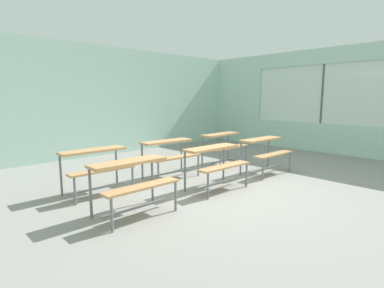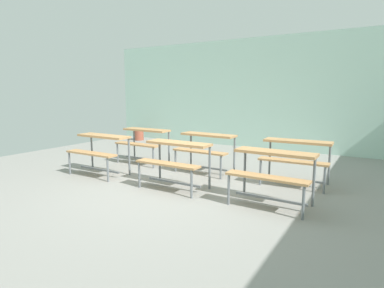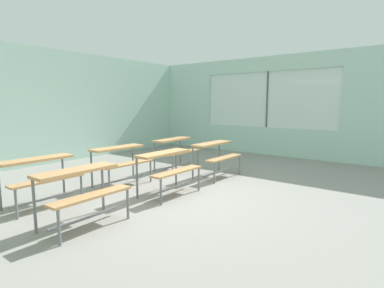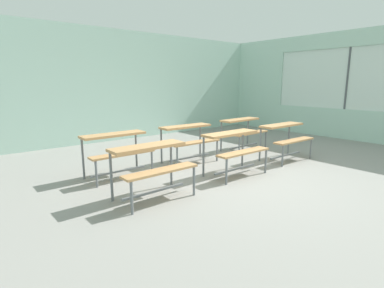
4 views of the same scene
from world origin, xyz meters
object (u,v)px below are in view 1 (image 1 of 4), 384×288
object	(u,v)px
desk_bench_r1c1	(170,150)
desk_bench_r0c2	(265,147)
desk_bench_r0c1	(216,158)
desk_bench_r1c2	(224,141)
desk_bench_r0c0	(133,175)
desk_bench_r1c0	(96,161)

from	to	relation	value
desk_bench_r1c1	desk_bench_r0c2	bearing A→B (deg)	-32.51
desk_bench_r0c1	desk_bench_r1c2	xyz separation A→B (m)	(1.62, 1.20, 0.00)
desk_bench_r0c0	desk_bench_r0c1	xyz separation A→B (m)	(1.69, 0.02, 0.00)
desk_bench_r0c1	desk_bench_r1c0	world-z (taller)	same
desk_bench_r0c1	desk_bench_r0c2	distance (m)	1.58
desk_bench_r0c2	desk_bench_r1c2	size ratio (longest dim) A/B	0.99
desk_bench_r0c1	desk_bench_r1c1	world-z (taller)	same
desk_bench_r0c0	desk_bench_r1c1	bearing A→B (deg)	35.99
desk_bench_r0c2	desk_bench_r1c2	xyz separation A→B (m)	(0.04, 1.18, 0.00)
desk_bench_r0c1	desk_bench_r1c2	world-z (taller)	same
desk_bench_r0c1	desk_bench_r1c2	distance (m)	2.01
desk_bench_r0c1	desk_bench_r1c1	bearing A→B (deg)	94.43
desk_bench_r0c2	desk_bench_r1c1	distance (m)	2.02
desk_bench_r1c0	desk_bench_r1c2	bearing A→B (deg)	0.49
desk_bench_r0c1	desk_bench_r1c0	distance (m)	2.02
desk_bench_r0c0	desk_bench_r1c2	size ratio (longest dim) A/B	0.98
desk_bench_r0c0	desk_bench_r1c0	distance (m)	1.21
desk_bench_r0c2	desk_bench_r1c0	distance (m)	3.42
desk_bench_r1c0	desk_bench_r1c1	bearing A→B (deg)	-0.53
desk_bench_r1c1	desk_bench_r1c0	bearing A→B (deg)	-178.87
desk_bench_r0c2	desk_bench_r1c2	world-z (taller)	same
desk_bench_r0c2	desk_bench_r1c0	bearing A→B (deg)	161.30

